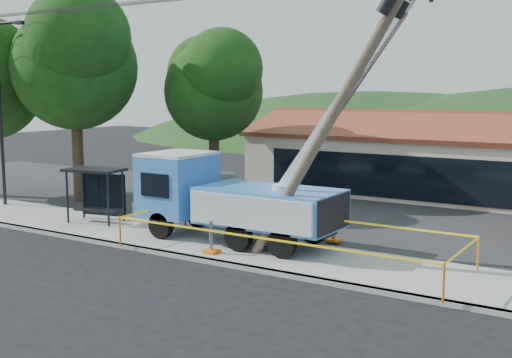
{
  "coord_description": "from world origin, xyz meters",
  "views": [
    {
      "loc": [
        13.24,
        -14.79,
        5.83
      ],
      "look_at": [
        0.72,
        5.0,
        2.53
      ],
      "focal_mm": 45.0,
      "sensor_mm": 36.0,
      "label": 1
    }
  ],
  "objects": [
    {
      "name": "utility_truck",
      "position": [
        -0.16,
        4.7,
        1.88
      ],
      "size": [
        11.31,
        4.29,
        9.38
      ],
      "color": "black",
      "rests_on": "ground"
    },
    {
      "name": "hill_west",
      "position": [
        -15.0,
        55.0,
        0.0
      ],
      "size": [
        78.4,
        56.0,
        28.0
      ],
      "primitive_type": "ellipsoid",
      "color": "#143814",
      "rests_on": "ground"
    },
    {
      "name": "sidewalk",
      "position": [
        0.0,
        4.0,
        0.07
      ],
      "size": [
        60.0,
        4.0,
        0.15
      ],
      "primitive_type": "cube",
      "color": "#9C9992",
      "rests_on": "ground"
    },
    {
      "name": "car_silver",
      "position": [
        -5.34,
        11.68,
        0.0
      ],
      "size": [
        4.32,
        4.86,
        1.59
      ],
      "primitive_type": "imported",
      "rotation": [
        0.0,
        0.0,
        0.65
      ],
      "color": "#B0B2B8",
      "rests_on": "ground"
    },
    {
      "name": "tree_west_near",
      "position": [
        -12.0,
        8.0,
        7.52
      ],
      "size": [
        7.56,
        6.72,
        10.8
      ],
      "color": "#332316",
      "rests_on": "ground"
    },
    {
      "name": "parking_lot",
      "position": [
        0.0,
        12.0,
        0.05
      ],
      "size": [
        60.0,
        12.0,
        0.1
      ],
      "primitive_type": "cube",
      "color": "#28282B",
      "rests_on": "ground"
    },
    {
      "name": "bus_shelter",
      "position": [
        -7.06,
        4.54,
        1.85
      ],
      "size": [
        2.66,
        1.93,
        2.33
      ],
      "rotation": [
        0.0,
        0.0,
        0.2
      ],
      "color": "black",
      "rests_on": "ground"
    },
    {
      "name": "caution_tape",
      "position": [
        2.79,
        3.67,
        0.97
      ],
      "size": [
        11.8,
        3.83,
        1.11
      ],
      "color": "orange",
      "rests_on": "ground"
    },
    {
      "name": "leaning_pole",
      "position": [
        4.54,
        3.7,
        5.18
      ],
      "size": [
        5.73,
        1.94,
        9.3
      ],
      "color": "brown",
      "rests_on": "ground"
    },
    {
      "name": "curb",
      "position": [
        0.0,
        2.1,
        0.07
      ],
      "size": [
        60.0,
        0.25,
        0.15
      ],
      "primitive_type": "cube",
      "color": "#9C9992",
      "rests_on": "ground"
    },
    {
      "name": "ground",
      "position": [
        0.0,
        0.0,
        0.0
      ],
      "size": [
        120.0,
        120.0,
        0.0
      ],
      "primitive_type": "plane",
      "color": "black",
      "rests_on": "ground"
    },
    {
      "name": "streetlight",
      "position": [
        -13.78,
        5.0,
        5.3
      ],
      "size": [
        2.13,
        0.22,
        9.0
      ],
      "color": "black",
      "rests_on": "ground"
    },
    {
      "name": "strip_mall",
      "position": [
        4.0,
        19.98,
        1.88
      ],
      "size": [
        22.5,
        8.53,
        4.67
      ],
      "color": "#C3B49B",
      "rests_on": "ground"
    },
    {
      "name": "car_white",
      "position": [
        -6.82,
        12.8,
        0.0
      ],
      "size": [
        4.82,
        1.97,
        1.4
      ],
      "primitive_type": "imported",
      "rotation": [
        0.0,
        0.0,
        1.57
      ],
      "color": "white",
      "rests_on": "ground"
    },
    {
      "name": "tree_lot",
      "position": [
        -7.0,
        13.0,
        6.21
      ],
      "size": [
        6.3,
        5.6,
        8.94
      ],
      "color": "#332316",
      "rests_on": "ground"
    }
  ]
}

